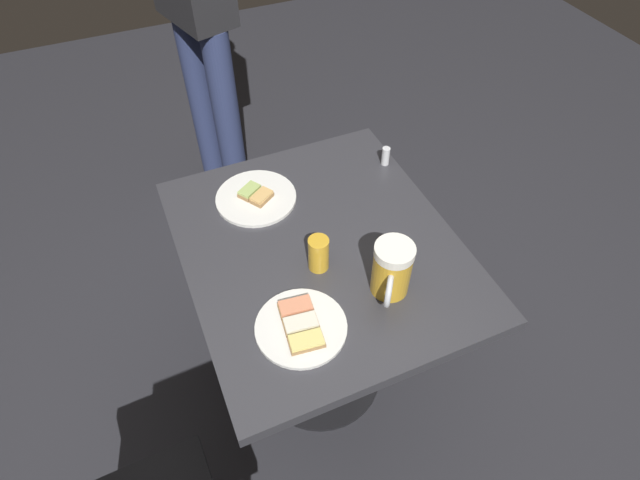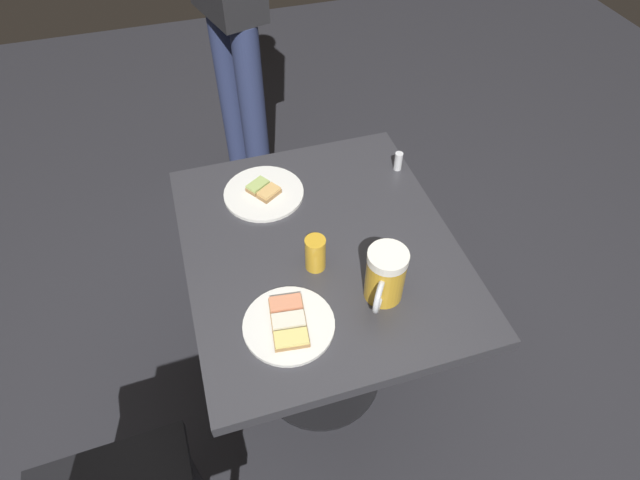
{
  "view_description": "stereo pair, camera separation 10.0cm",
  "coord_description": "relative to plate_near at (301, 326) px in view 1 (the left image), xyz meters",
  "views": [
    {
      "loc": [
        0.35,
        0.83,
        1.74
      ],
      "look_at": [
        0.0,
        0.0,
        0.73
      ],
      "focal_mm": 28.84,
      "sensor_mm": 36.0,
      "label": 1
    },
    {
      "loc": [
        0.26,
        0.86,
        1.74
      ],
      "look_at": [
        0.0,
        0.0,
        0.73
      ],
      "focal_mm": 28.84,
      "sensor_mm": 36.0,
      "label": 2
    }
  ],
  "objects": [
    {
      "name": "cafe_table",
      "position": [
        -0.14,
        -0.22,
        -0.16
      ],
      "size": [
        0.71,
        0.82,
        0.71
      ],
      "color": "black",
      "rests_on": "ground_plane"
    },
    {
      "name": "salt_shaker",
      "position": [
        -0.46,
        -0.45,
        0.02
      ],
      "size": [
        0.02,
        0.02,
        0.06
      ],
      "primitive_type": "cylinder",
      "color": "silver",
      "rests_on": "cafe_table"
    },
    {
      "name": "beer_mug",
      "position": [
        -0.24,
        -0.02,
        0.07
      ],
      "size": [
        0.11,
        0.13,
        0.15
      ],
      "color": "gold",
      "rests_on": "cafe_table"
    },
    {
      "name": "ground_plane",
      "position": [
        -0.14,
        -0.22,
        -0.72
      ],
      "size": [
        6.0,
        6.0,
        0.0
      ],
      "primitive_type": "plane",
      "color": "#28282D"
    },
    {
      "name": "beer_glass_small",
      "position": [
        -0.11,
        -0.15,
        0.04
      ],
      "size": [
        0.05,
        0.05,
        0.1
      ],
      "primitive_type": "cylinder",
      "color": "gold",
      "rests_on": "cafe_table"
    },
    {
      "name": "plate_near",
      "position": [
        0.0,
        0.0,
        0.0
      ],
      "size": [
        0.21,
        0.21,
        0.03
      ],
      "color": "white",
      "rests_on": "cafe_table"
    },
    {
      "name": "plate_far",
      "position": [
        -0.04,
        -0.45,
        -0.0
      ],
      "size": [
        0.23,
        0.23,
        0.03
      ],
      "color": "white",
      "rests_on": "cafe_table"
    }
  ]
}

